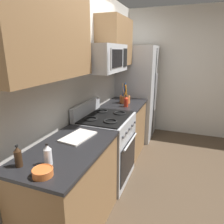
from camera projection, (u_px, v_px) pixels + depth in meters
name	position (u px, v px, depth m)	size (l,w,h in m)	color
ground_plane	(154.00, 188.00, 2.73)	(16.00, 16.00, 0.00)	#473828
wall_back	(79.00, 87.00, 2.71)	(8.00, 0.10, 2.60)	beige
counter_left	(70.00, 190.00, 1.98)	(1.09, 0.63, 0.91)	olive
range_oven	(106.00, 147.00, 2.82)	(0.76, 0.67, 1.09)	#B2B5BA
counter_right	(124.00, 128.00, 3.56)	(0.86, 0.63, 0.91)	olive
refrigerator	(137.00, 93.00, 4.19)	(0.84, 0.74, 1.85)	#B2B5BA
wall_right	(174.00, 73.00, 4.33)	(0.10, 8.00, 2.60)	beige
microwave	(103.00, 58.00, 2.48)	(0.74, 0.44, 0.33)	#B2B5BA
upper_cabinets_left	(41.00, 34.00, 1.62)	(1.08, 0.34, 0.72)	olive
upper_cabinets_right	(115.00, 42.00, 3.20)	(0.85, 0.34, 0.72)	olive
utensil_crock	(125.00, 99.00, 3.44)	(0.18, 0.18, 0.34)	#D1662D
cutting_board	(78.00, 137.00, 2.07)	(0.37, 0.23, 0.02)	silver
bottle_hot_sauce	(126.00, 102.00, 3.19)	(0.07, 0.07, 0.18)	red
bottle_vinegar	(48.00, 155.00, 1.56)	(0.06, 0.06, 0.18)	silver
bottle_soy	(18.00, 157.00, 1.53)	(0.06, 0.06, 0.18)	#382314
prep_bowl	(43.00, 172.00, 1.43)	(0.15, 0.15, 0.06)	#D1662D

